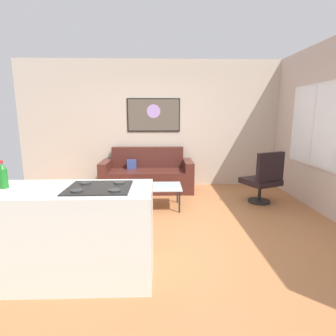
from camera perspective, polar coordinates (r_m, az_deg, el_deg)
The scene contains 9 objects.
ground at distance 4.02m, azimuth -0.62°, elevation -12.66°, with size 6.40×6.40×0.04m, color #AD6D41.
back_wall at distance 6.11m, azimuth -1.13°, elevation 9.27°, with size 6.40×0.05×2.80m, color beige.
couch at distance 5.81m, azimuth -4.45°, elevation -1.74°, with size 1.94×0.81×0.91m.
coffee_table at distance 4.69m, azimuth -2.94°, elevation -4.21°, with size 0.94×0.62×0.39m.
armchair at distance 5.17m, azimuth 19.77°, elevation -2.11°, with size 0.75×0.74×0.97m.
kitchen_counter at distance 2.88m, azimuth -19.62°, elevation -12.95°, with size 1.57×0.72×0.95m.
soda_bottle at distance 2.99m, azimuth -31.76°, elevation -1.42°, with size 0.08×0.08×0.27m.
wall_painting at distance 6.06m, azimuth -3.09°, elevation 11.23°, with size 1.17×0.03×0.73m.
window at distance 5.30m, azimuth 28.64°, elevation 8.00°, with size 0.03×1.48×1.40m.
Camera 1 is at (-0.07, -3.68, 1.61)m, focal length 28.56 mm.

